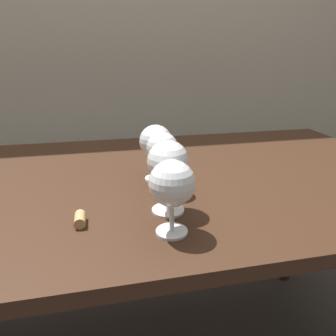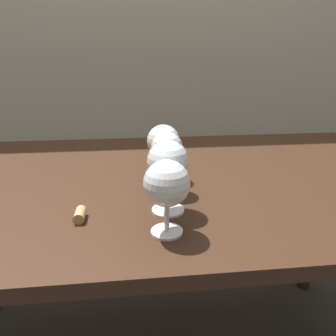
# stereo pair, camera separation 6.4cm
# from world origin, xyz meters

# --- Properties ---
(dining_table) EXTENTS (1.51, 0.83, 0.73)m
(dining_table) POSITION_xyz_m (0.00, 0.00, 0.64)
(dining_table) COLOR #382114
(dining_table) RESTS_ON ground_plane
(wine_glass_chardonnay) EXTENTS (0.08, 0.08, 0.14)m
(wine_glass_chardonnay) POSITION_xyz_m (-0.02, -0.29, 0.82)
(wine_glass_chardonnay) COLOR white
(wine_glass_chardonnay) RESTS_ON dining_table
(wine_glass_empty) EXTENTS (0.08, 0.08, 0.15)m
(wine_glass_empty) POSITION_xyz_m (-0.01, -0.21, 0.83)
(wine_glass_empty) COLOR white
(wine_glass_empty) RESTS_ON dining_table
(wine_glass_white) EXTENTS (0.07, 0.07, 0.15)m
(wine_glass_white) POSITION_xyz_m (-0.00, -0.11, 0.83)
(wine_glass_white) COLOR white
(wine_glass_white) RESTS_ON dining_table
(wine_glass_port) EXTENTS (0.08, 0.08, 0.14)m
(wine_glass_port) POSITION_xyz_m (0.00, -0.02, 0.82)
(wine_glass_port) COLOR white
(wine_glass_port) RESTS_ON dining_table
(cork) EXTENTS (0.02, 0.04, 0.02)m
(cork) POSITION_xyz_m (-0.19, -0.22, 0.74)
(cork) COLOR tan
(cork) RESTS_ON dining_table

